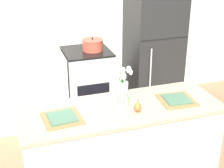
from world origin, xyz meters
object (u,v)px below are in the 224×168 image
Objects in this scene: refrigerator at (153,47)px; flower_vase at (122,91)px; plate_setting_right at (177,100)px; pear_figurine at (138,107)px; cooking_pot at (93,45)px; stove_range at (88,82)px; plate_setting_left at (62,118)px.

refrigerator is 1.92m from flower_vase.
plate_setting_right is (0.52, -0.04, -0.15)m from flower_vase.
pear_figurine is 0.43m from plate_setting_right.
pear_figurine is (0.10, -0.11, -0.12)m from flower_vase.
stove_range is at bearing 171.80° from cooking_pot.
pear_figurine is (-0.94, -1.72, 0.08)m from refrigerator.
refrigerator is 5.11× the size of plate_setting_left.
refrigerator is at bearing 57.03° from flower_vase.
pear_figurine is 0.34× the size of plate_setting_right.
flower_vase is 1.60m from cooking_pot.
refrigerator is 6.22× the size of cooking_pot.
plate_setting_left is (-1.58, -1.64, 0.05)m from refrigerator.
refrigerator is 2.28m from plate_setting_left.
refrigerator is at bearing 46.07° from plate_setting_left.
stove_range is 1.75m from plate_setting_right.
plate_setting_left is 1.22× the size of cooking_pot.
flower_vase reaches higher than plate_setting_left.
pear_figurine is at bearing -48.11° from flower_vase.
pear_figurine is 0.34× the size of plate_setting_left.
pear_figurine reaches higher than stove_range.
refrigerator is at bearing 72.39° from plate_setting_right.
pear_figurine is at bearing -169.70° from plate_setting_right.
flower_vase is at bearing -96.09° from cooking_pot.
refrigerator is 5.11× the size of plate_setting_right.
pear_figurine is 0.65m from plate_setting_left.
refrigerator reaches higher than cooking_pot.
flower_vase is at bearing 131.89° from pear_figurine.
refrigerator reaches higher than plate_setting_left.
cooking_pot reaches higher than plate_setting_left.
plate_setting_left is 1.78m from cooking_pot.
cooking_pot is (0.17, 1.59, -0.08)m from flower_vase.
refrigerator is (0.95, 0.00, 0.40)m from stove_range.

